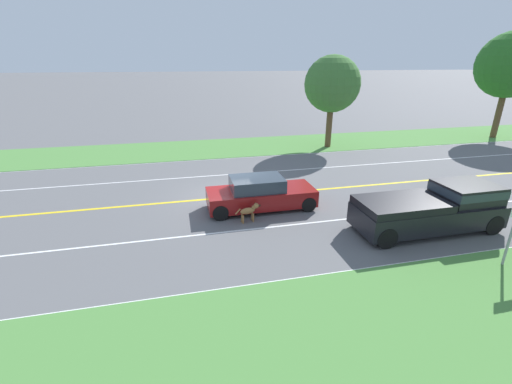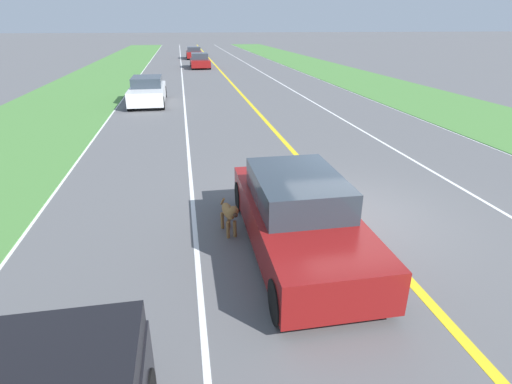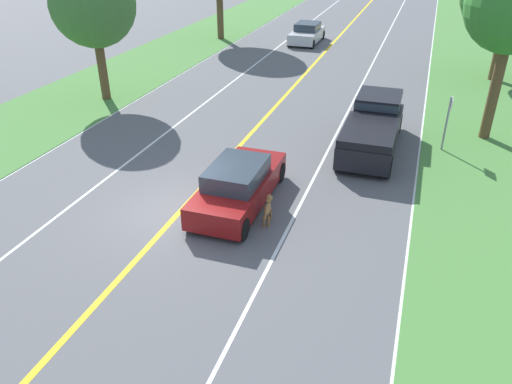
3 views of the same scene
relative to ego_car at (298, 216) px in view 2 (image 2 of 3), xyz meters
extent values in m
plane|color=#5B5B5E|center=(-1.58, -1.14, -0.68)|extent=(400.00, 400.00, 0.00)
cube|color=yellow|center=(-1.58, -1.14, -0.67)|extent=(0.18, 160.00, 0.01)
cube|color=white|center=(5.42, -1.14, -0.67)|extent=(0.14, 160.00, 0.01)
cube|color=white|center=(1.92, -1.14, -0.67)|extent=(0.10, 160.00, 0.01)
cube|color=white|center=(-5.08, -1.14, -0.67)|extent=(0.10, 160.00, 0.01)
cube|color=maroon|center=(0.00, 0.04, -0.14)|extent=(1.81, 4.71, 0.71)
cube|color=#2D3842|center=(0.00, -0.14, 0.50)|extent=(1.55, 2.26, 0.55)
cylinder|color=black|center=(0.81, 1.97, -0.34)|extent=(0.22, 0.67, 0.67)
cylinder|color=black|center=(0.81, -1.88, -0.34)|extent=(0.22, 0.67, 0.67)
cylinder|color=black|center=(-0.81, 1.97, -0.34)|extent=(0.22, 0.67, 0.67)
cylinder|color=black|center=(-0.81, -1.88, -0.34)|extent=(0.22, 0.67, 0.67)
ellipsoid|color=olive|center=(1.23, -0.83, -0.19)|extent=(0.30, 0.66, 0.26)
cylinder|color=olive|center=(1.27, -0.60, -0.50)|extent=(0.07, 0.07, 0.36)
cylinder|color=olive|center=(1.34, -1.03, -0.50)|extent=(0.07, 0.07, 0.36)
cylinder|color=olive|center=(1.13, -0.62, -0.50)|extent=(0.07, 0.07, 0.36)
cylinder|color=olive|center=(1.20, -1.05, -0.50)|extent=(0.07, 0.07, 0.36)
cylinder|color=olive|center=(1.19, -0.56, -0.08)|extent=(0.16, 0.19, 0.17)
sphere|color=olive|center=(1.17, -0.45, -0.02)|extent=(0.25, 0.25, 0.21)
ellipsoid|color=#331E14|center=(1.15, -0.30, -0.04)|extent=(0.11, 0.12, 0.08)
cone|color=brown|center=(1.23, -0.45, 0.06)|extent=(0.08, 0.08, 0.10)
cone|color=brown|center=(1.12, -0.47, 0.06)|extent=(0.08, 0.08, 0.10)
cylinder|color=olive|center=(1.30, -1.23, -0.15)|extent=(0.09, 0.24, 0.24)
cube|color=white|center=(3.82, -16.03, -0.14)|extent=(1.77, 4.61, 0.71)
cube|color=#2D3842|center=(3.82, -16.21, 0.46)|extent=(1.52, 2.21, 0.50)
cylinder|color=black|center=(4.62, -14.15, -0.35)|extent=(0.22, 0.65, 0.65)
cylinder|color=black|center=(4.62, -17.91, -0.35)|extent=(0.22, 0.65, 0.65)
cylinder|color=black|center=(3.02, -14.15, -0.35)|extent=(0.22, 0.65, 0.65)
cylinder|color=black|center=(3.02, -17.91, -0.35)|extent=(0.22, 0.65, 0.65)
cube|color=maroon|center=(0.10, -34.58, -0.19)|extent=(1.80, 4.39, 0.64)
cube|color=#2D3842|center=(0.10, -34.76, 0.41)|extent=(1.55, 2.11, 0.56)
cylinder|color=black|center=(0.92, -32.79, -0.36)|extent=(0.22, 0.62, 0.62)
cylinder|color=black|center=(0.92, -36.37, -0.36)|extent=(0.22, 0.62, 0.62)
cylinder|color=black|center=(-0.71, -32.79, -0.36)|extent=(0.22, 0.62, 0.62)
cylinder|color=black|center=(-0.71, -36.37, -0.36)|extent=(0.22, 0.62, 0.62)
cube|color=maroon|center=(0.26, -45.84, -0.16)|extent=(1.83, 4.26, 0.68)
cube|color=#2D3842|center=(0.26, -46.01, 0.43)|extent=(1.57, 2.05, 0.51)
cylinder|color=black|center=(1.08, -44.13, -0.36)|extent=(0.22, 0.64, 0.64)
cylinder|color=black|center=(1.08, -47.55, -0.36)|extent=(0.22, 0.64, 0.64)
cylinder|color=black|center=(-0.57, -44.13, -0.36)|extent=(0.22, 0.64, 0.64)
cylinder|color=black|center=(-0.57, -47.55, -0.36)|extent=(0.22, 0.64, 0.64)
camera|label=1|loc=(13.60, -3.37, 5.51)|focal=24.00mm
camera|label=2|loc=(1.98, 6.47, 3.32)|focal=28.00mm
camera|label=3|loc=(5.01, -13.11, 7.49)|focal=35.00mm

